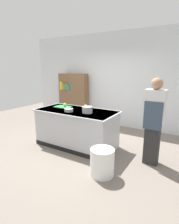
# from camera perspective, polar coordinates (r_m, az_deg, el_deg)

# --- Properties ---
(ground_plane) EXTENTS (10.00, 10.00, 0.00)m
(ground_plane) POSITION_cam_1_polar(r_m,az_deg,el_deg) (4.63, -4.00, -10.39)
(ground_plane) COLOR slate
(back_wall) EXTENTS (6.40, 0.12, 3.00)m
(back_wall) POSITION_cam_1_polar(r_m,az_deg,el_deg) (6.08, 7.41, 9.93)
(back_wall) COLOR silver
(back_wall) RESTS_ON ground_plane
(counter_island) EXTENTS (1.98, 0.98, 0.90)m
(counter_island) POSITION_cam_1_polar(r_m,az_deg,el_deg) (4.46, -4.10, -4.93)
(counter_island) COLOR #B7BABF
(counter_island) RESTS_ON ground_plane
(cutting_board) EXTENTS (0.40, 0.28, 0.02)m
(cutting_board) POSITION_cam_1_polar(r_m,az_deg,el_deg) (4.73, -8.43, 1.63)
(cutting_board) COLOR green
(cutting_board) RESTS_ON counter_island
(onion) EXTENTS (0.10, 0.10, 0.10)m
(onion) POSITION_cam_1_polar(r_m,az_deg,el_deg) (4.68, -7.81, 2.22)
(onion) COLOR tan
(onion) RESTS_ON cutting_board
(stock_pot) EXTENTS (0.30, 0.23, 0.15)m
(stock_pot) POSITION_cam_1_polar(r_m,az_deg,el_deg) (4.07, -0.68, 0.71)
(stock_pot) COLOR #B7BABF
(stock_pot) RESTS_ON counter_island
(mixing_bowl) EXTENTS (0.21, 0.21, 0.07)m
(mixing_bowl) POSITION_cam_1_polar(r_m,az_deg,el_deg) (4.23, -6.57, 0.60)
(mixing_bowl) COLOR #B7BABF
(mixing_bowl) RESTS_ON counter_island
(juice_cup) EXTENTS (0.07, 0.07, 0.10)m
(juice_cup) POSITION_cam_1_polar(r_m,az_deg,el_deg) (4.51, -1.26, 1.68)
(juice_cup) COLOR yellow
(juice_cup) RESTS_ON counter_island
(trash_bin) EXTENTS (0.43, 0.43, 0.50)m
(trash_bin) POSITION_cam_1_polar(r_m,az_deg,el_deg) (3.36, 4.02, -15.52)
(trash_bin) COLOR white
(trash_bin) RESTS_ON ground_plane
(person_chef) EXTENTS (0.38, 0.25, 1.72)m
(person_chef) POSITION_cam_1_polar(r_m,az_deg,el_deg) (3.71, 19.63, -2.37)
(person_chef) COLOR #292929
(person_chef) RESTS_ON ground_plane
(bookshelf) EXTENTS (1.10, 0.31, 1.70)m
(bookshelf) POSITION_cam_1_polar(r_m,az_deg,el_deg) (6.60, -5.15, 4.61)
(bookshelf) COLOR brown
(bookshelf) RESTS_ON ground_plane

